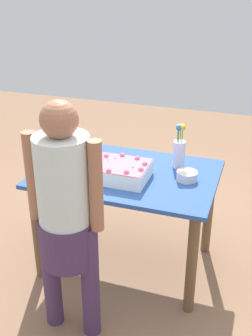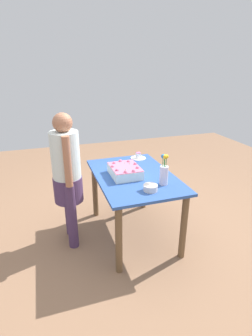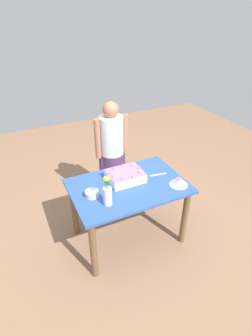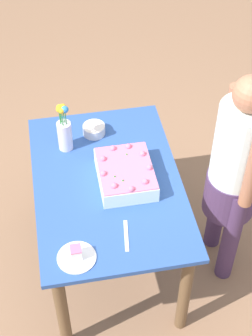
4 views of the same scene
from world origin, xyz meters
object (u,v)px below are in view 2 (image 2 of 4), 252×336
(serving_plate_with_slice, at_px, (138,157))
(person_standing, at_px, (67,173))
(flower_vase, at_px, (164,172))
(fruit_bowl, at_px, (150,188))
(sheet_cake, at_px, (125,171))
(cake_knife, at_px, (120,163))

(serving_plate_with_slice, relative_size, person_standing, 0.13)
(flower_vase, relative_size, person_standing, 0.22)
(person_standing, bearing_deg, flower_vase, -25.20)
(fruit_bowl, bearing_deg, person_standing, 54.13)
(sheet_cake, distance_m, cake_knife, 0.40)
(sheet_cake, distance_m, serving_plate_with_slice, 0.59)
(flower_vase, bearing_deg, sheet_cake, 42.52)
(fruit_bowl, distance_m, person_standing, 0.91)
(flower_vase, distance_m, fruit_bowl, 0.24)
(fruit_bowl, xyz_separation_m, person_standing, (0.54, 0.74, 0.04))
(cake_knife, xyz_separation_m, fruit_bowl, (-0.83, -0.05, 0.03))
(sheet_cake, height_order, person_standing, person_standing)
(serving_plate_with_slice, bearing_deg, sheet_cake, 144.99)
(fruit_bowl, relative_size, person_standing, 0.09)
(cake_knife, bearing_deg, flower_vase, 25.77)
(flower_vase, relative_size, fruit_bowl, 2.31)
(sheet_cake, distance_m, flower_vase, 0.46)
(serving_plate_with_slice, relative_size, cake_knife, 0.99)
(serving_plate_with_slice, xyz_separation_m, cake_knife, (-0.09, 0.27, -0.02))
(fruit_bowl, bearing_deg, cake_knife, 3.74)
(serving_plate_with_slice, height_order, fruit_bowl, serving_plate_with_slice)
(fruit_bowl, bearing_deg, flower_vase, -62.23)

